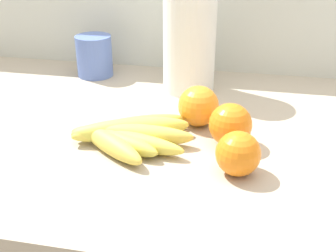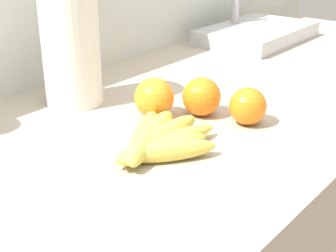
{
  "view_description": "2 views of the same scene",
  "coord_description": "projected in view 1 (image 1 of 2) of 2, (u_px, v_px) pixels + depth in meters",
  "views": [
    {
      "loc": [
        -0.13,
        -0.72,
        1.26
      ],
      "look_at": [
        -0.26,
        -0.07,
        0.93
      ],
      "focal_mm": 45.39,
      "sensor_mm": 36.0,
      "label": 1
    },
    {
      "loc": [
        -0.91,
        -0.57,
        1.26
      ],
      "look_at": [
        -0.33,
        -0.1,
        0.94
      ],
      "focal_mm": 53.05,
      "sensor_mm": 36.0,
      "label": 2
    }
  ],
  "objects": [
    {
      "name": "orange_right",
      "position": [
        230.0,
        125.0,
        0.74
      ],
      "size": [
        0.08,
        0.08,
        0.08
      ],
      "primitive_type": "sphere",
      "color": "orange",
      "rests_on": "counter"
    },
    {
      "name": "banana_bunch",
      "position": [
        127.0,
        135.0,
        0.75
      ],
      "size": [
        0.22,
        0.2,
        0.04
      ],
      "color": "#DFC64C",
      "rests_on": "counter"
    },
    {
      "name": "orange_center",
      "position": [
        198.0,
        106.0,
        0.81
      ],
      "size": [
        0.08,
        0.08,
        0.08
      ],
      "primitive_type": "sphere",
      "color": "orange",
      "rests_on": "counter"
    },
    {
      "name": "orange_front",
      "position": [
        238.0,
        154.0,
        0.66
      ],
      "size": [
        0.07,
        0.07,
        0.07
      ],
      "primitive_type": "sphere",
      "color": "orange",
      "rests_on": "counter"
    },
    {
      "name": "mug",
      "position": [
        94.0,
        56.0,
        1.06
      ],
      "size": [
        0.09,
        0.09,
        0.1
      ],
      "primitive_type": "cylinder",
      "color": "#5671BF",
      "rests_on": "counter"
    },
    {
      "name": "wall_back",
      "position": [
        289.0,
        152.0,
        1.21
      ],
      "size": [
        2.19,
        0.06,
        1.3
      ],
      "primitive_type": "cube",
      "color": "silver",
      "rests_on": "ground"
    },
    {
      "name": "paper_towel_roll",
      "position": [
        190.0,
        33.0,
        0.94
      ],
      "size": [
        0.12,
        0.12,
        0.3
      ],
      "color": "white",
      "rests_on": "counter"
    }
  ]
}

